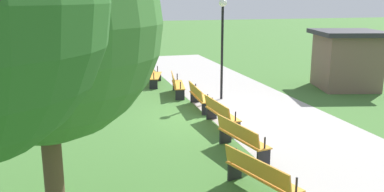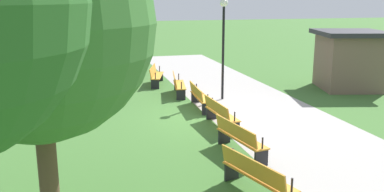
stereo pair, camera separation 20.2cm
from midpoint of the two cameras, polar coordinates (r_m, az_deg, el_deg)
name	(u,v)px [view 2 (the right image)]	position (r m, az deg, el deg)	size (l,w,h in m)	color
ground_plane	(212,117)	(14.64, 3.11, -2.88)	(120.00, 120.00, 0.00)	#3D6B2D
path_paving	(265,113)	(15.38, 10.35, -2.27)	(31.23, 4.31, 0.01)	#A39E99
bench_0	(133,68)	(22.03, -7.87, 3.84)	(2.02, 1.21, 0.89)	orange
bench_1	(156,75)	(19.94, -4.73, 2.92)	(2.05, 1.02, 0.89)	orange
bench_2	(178,84)	(17.79, -1.63, 1.67)	(2.05, 0.81, 0.89)	orange
bench_3	(199,96)	(15.60, 1.39, -0.01)	(2.02, 0.59, 0.89)	orange
bench_4	(220,113)	(13.38, 4.31, -2.33)	(2.02, 0.59, 0.89)	orange
bench_5	(239,137)	(11.15, 7.04, -5.66)	(2.05, 0.81, 0.89)	orange
bench_6	(256,175)	(8.94, 9.45, -10.70)	(2.05, 1.02, 0.89)	orange
person_seated	(135,65)	(21.92, -7.55, 4.21)	(0.48, 0.59, 1.20)	maroon
tree_1	(35,24)	(7.15, -19.97, 9.30)	(3.89, 3.89, 5.65)	brown
lamp_post	(223,30)	(16.76, 4.69, 8.98)	(0.32, 0.32, 4.06)	black
trash_bin	(138,63)	(23.62, -7.18, 4.47)	(0.41, 0.41, 0.93)	#2D512D
kiosk	(349,59)	(20.22, 21.01, 4.75)	(3.60, 3.53, 2.65)	brown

